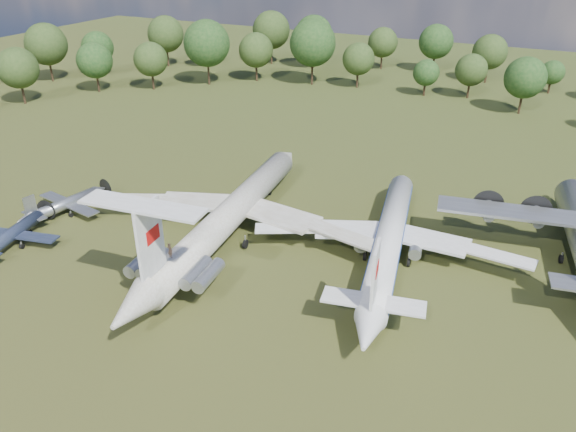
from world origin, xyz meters
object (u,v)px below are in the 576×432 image
at_px(person_on_il62, 170,250).
at_px(tu104_jet, 389,243).
at_px(il62_airliner, 230,220).
at_px(small_prop_northwest, 66,206).
at_px(small_prop_west, 12,238).

bearing_deg(person_on_il62, tu104_jet, -124.58).
relative_size(il62_airliner, small_prop_northwest, 3.33).
xyz_separation_m(small_prop_west, person_on_il62, (24.63, 0.04, 4.65)).
relative_size(tu104_jet, small_prop_west, 2.70).
bearing_deg(tu104_jet, small_prop_west, -168.44).
distance_m(tu104_jet, small_prop_west, 46.29).
relative_size(tu104_jet, person_on_il62, 25.91).
bearing_deg(il62_airliner, tu104_jet, 4.48).
distance_m(il62_airliner, person_on_il62, 14.37).
bearing_deg(tu104_jet, small_prop_northwest, 179.68).
bearing_deg(small_prop_northwest, il62_airliner, 20.21).
relative_size(il62_airliner, tu104_jet, 1.17).
bearing_deg(small_prop_northwest, small_prop_west, -75.93).
distance_m(il62_airliner, small_prop_northwest, 24.29).
height_order(il62_airliner, person_on_il62, person_on_il62).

